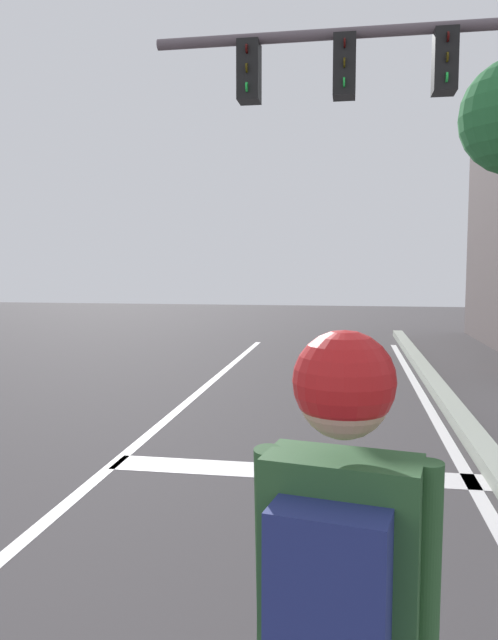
# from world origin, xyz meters

# --- Properties ---
(lane_line_center) EXTENTS (0.12, 20.00, 0.01)m
(lane_line_center) POSITION_xyz_m (0.18, 6.00, 0.00)
(lane_line_center) COLOR silver
(lane_line_center) RESTS_ON ground
(lane_line_curbside) EXTENTS (0.12, 20.00, 0.01)m
(lane_line_curbside) POSITION_xyz_m (3.38, 6.00, 0.00)
(lane_line_curbside) COLOR silver
(lane_line_curbside) RESTS_ON ground
(stop_bar) EXTENTS (3.35, 0.40, 0.01)m
(stop_bar) POSITION_xyz_m (1.86, 6.90, 0.00)
(stop_bar) COLOR silver
(stop_bar) RESTS_ON ground
(lane_arrow_stem) EXTENTS (0.16, 1.40, 0.01)m
(lane_arrow_stem) POSITION_xyz_m (2.02, 5.38, 0.00)
(lane_arrow_stem) COLOR silver
(lane_arrow_stem) RESTS_ON ground
(lane_arrow_head) EXTENTS (0.71, 0.71, 0.01)m
(lane_arrow_head) POSITION_xyz_m (2.02, 6.23, 0.00)
(lane_arrow_head) COLOR silver
(lane_arrow_head) RESTS_ON ground
(skater) EXTENTS (0.45, 0.61, 1.62)m
(skater) POSITION_xyz_m (2.31, 3.02, 1.10)
(skater) COLOR #443C5C
(skater) RESTS_ON skateboard
(traffic_signal_mast) EXTENTS (4.24, 0.34, 4.82)m
(traffic_signal_mast) POSITION_xyz_m (3.06, 8.40, 3.43)
(traffic_signal_mast) COLOR #5E5258
(traffic_signal_mast) RESTS_ON ground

